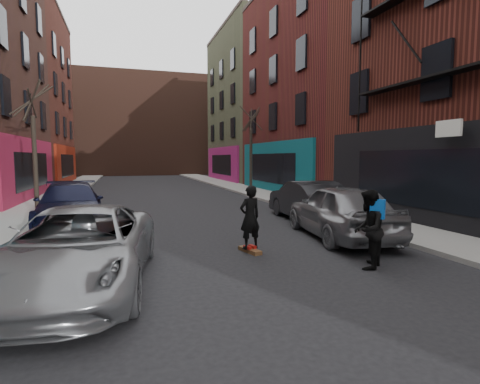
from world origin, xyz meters
TOP-DOWN VIEW (x-y plane):
  - sidewalk_left at (-6.25, 30.00)m, footprint 2.50×84.00m
  - sidewalk_right at (6.25, 30.00)m, footprint 2.50×84.00m
  - buildings_right at (13.50, 16.00)m, footprint 12.00×56.00m
  - building_far at (0.00, 56.00)m, footprint 40.00×10.00m
  - tree_left_far at (-6.20, 18.00)m, footprint 2.00×2.00m
  - tree_right_far at (6.20, 24.00)m, footprint 2.00×2.00m
  - parked_left_far at (-3.20, 6.42)m, footprint 3.17×5.66m
  - parked_left_end at (-4.19, 13.17)m, footprint 2.66×5.48m
  - parked_right_far at (3.83, 8.79)m, footprint 2.59×5.11m
  - parked_right_end at (4.41, 11.98)m, footprint 1.92×4.79m
  - skateboard at (0.68, 7.95)m, footprint 0.42×0.83m
  - skateboarder at (0.68, 7.95)m, footprint 0.67×0.53m
  - pedestrian at (2.71, 5.87)m, footprint 1.06×1.05m

SIDE VIEW (x-z plane):
  - skateboard at x=0.68m, z-range 0.00..0.10m
  - sidewalk_left at x=-6.25m, z-range 0.00..0.13m
  - sidewalk_right at x=6.25m, z-range 0.00..0.13m
  - parked_left_far at x=-3.20m, z-range 0.00..1.49m
  - parked_left_end at x=-4.19m, z-range 0.00..1.54m
  - parked_right_end at x=4.41m, z-range 0.00..1.55m
  - parked_right_far at x=3.83m, z-range 0.00..1.67m
  - pedestrian at x=2.71m, z-range 0.01..1.74m
  - skateboarder at x=0.68m, z-range 0.10..1.72m
  - tree_left_far at x=-6.20m, z-range 0.13..6.63m
  - tree_right_far at x=6.20m, z-range 0.13..6.93m
  - building_far at x=0.00m, z-range 0.00..14.00m
  - buildings_right at x=13.50m, z-range 0.00..16.00m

